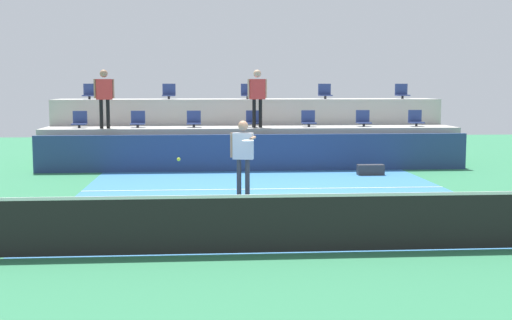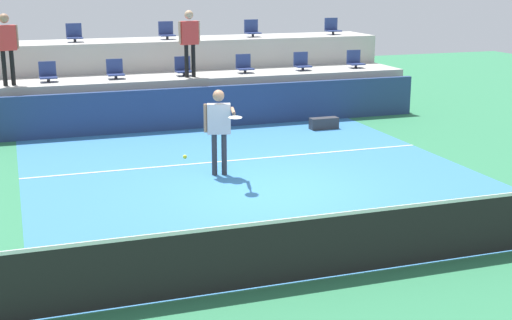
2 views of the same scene
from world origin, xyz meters
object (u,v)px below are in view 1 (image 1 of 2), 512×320
object	(u,v)px
tennis_player	(243,150)
stadium_chair_lower_right	(363,120)
spectator_leaning_on_rail	(257,92)
stadium_chair_upper_right	(325,93)
spectator_in_white	(104,93)
stadium_chair_lower_left	(138,121)
stadium_chair_upper_left	(169,93)
stadium_chair_lower_far_right	(416,120)
stadium_chair_lower_mid_left	(194,120)
stadium_chair_upper_far_right	(402,93)
tennis_ball	(179,159)
stadium_chair_lower_mid_right	(309,120)
stadium_chair_upper_far_left	(90,93)
stadium_chair_lower_center	(253,120)
stadium_chair_upper_center	(247,93)
stadium_chair_lower_far_left	(80,121)
equipment_bag	(371,170)

from	to	relation	value
tennis_player	stadium_chair_lower_right	bearing A→B (deg)	54.38
stadium_chair_lower_right	spectator_leaning_on_rail	size ratio (longest dim) A/B	0.29
stadium_chair_upper_right	spectator_in_white	world-z (taller)	spectator_in_white
stadium_chair_lower_left	stadium_chair_upper_left	distance (m)	2.18
stadium_chair_lower_far_right	stadium_chair_upper_right	size ratio (longest dim) A/B	1.00
stadium_chair_lower_left	stadium_chair_upper_right	size ratio (longest dim) A/B	1.00
stadium_chair_lower_mid_left	stadium_chair_upper_far_right	world-z (taller)	stadium_chair_upper_far_right
stadium_chair_lower_far_right	tennis_ball	bearing A→B (deg)	-130.07
tennis_player	spectator_in_white	size ratio (longest dim) A/B	0.98
stadium_chair_upper_right	spectator_in_white	distance (m)	7.52
stadium_chair_lower_left	stadium_chair_lower_mid_right	xyz separation A→B (m)	(5.39, 0.00, 0.00)
stadium_chair_upper_far_left	stadium_chair_upper_right	size ratio (longest dim) A/B	1.00
stadium_chair_lower_center	stadium_chair_upper_center	size ratio (longest dim) A/B	1.00
tennis_player	spectator_leaning_on_rail	size ratio (longest dim) A/B	0.98
stadium_chair_lower_far_left	spectator_leaning_on_rail	size ratio (longest dim) A/B	0.29
stadium_chair_upper_far_left	spectator_in_white	bearing A→B (deg)	-70.01
stadium_chair_lower_center	stadium_chair_upper_right	world-z (taller)	stadium_chair_upper_right
tennis_player	spectator_leaning_on_rail	xyz separation A→B (m)	(0.76, 5.49, 1.26)
stadium_chair_upper_right	stadium_chair_upper_far_left	bearing A→B (deg)	180.00
equipment_bag	stadium_chair_upper_center	bearing A→B (deg)	127.79
stadium_chair_lower_far_right	spectator_in_white	distance (m)	9.90
stadium_chair_upper_right	equipment_bag	size ratio (longest dim) A/B	0.68
spectator_in_white	equipment_bag	xyz separation A→B (m)	(7.79, -2.03, -2.19)
stadium_chair_lower_right	stadium_chair_upper_far_left	world-z (taller)	stadium_chair_upper_far_left
tennis_ball	stadium_chair_upper_far_right	bearing A→B (deg)	54.91
stadium_chair_lower_far_right	tennis_player	bearing A→B (deg)	-135.26
tennis_player	spectator_in_white	world-z (taller)	spectator_in_white
stadium_chair_lower_right	equipment_bag	bearing A→B (deg)	-98.12
stadium_chair_lower_right	stadium_chair_upper_left	distance (m)	6.59
stadium_chair_lower_center	stadium_chair_lower_far_right	size ratio (longest dim) A/B	1.00
stadium_chair_lower_far_right	stadium_chair_upper_far_left	bearing A→B (deg)	170.40
stadium_chair_lower_right	stadium_chair_upper_far_left	xyz separation A→B (m)	(-8.93, 1.80, 0.85)
stadium_chair_lower_left	stadium_chair_upper_far_right	xyz separation A→B (m)	(8.95, 1.80, 0.85)
stadium_chair_lower_far_left	tennis_ball	bearing A→B (deg)	-68.75
tennis_player	equipment_bag	world-z (taller)	tennis_player
stadium_chair_upper_right	equipment_bag	world-z (taller)	stadium_chair_upper_right
stadium_chair_lower_left	stadium_chair_upper_center	xyz separation A→B (m)	(3.56, 1.80, 0.85)
stadium_chair_lower_center	spectator_in_white	xyz separation A→B (m)	(-4.58, -0.38, 0.88)
stadium_chair_lower_center	stadium_chair_upper_far_right	distance (m)	5.69
stadium_chair_lower_mid_left	tennis_player	size ratio (longest dim) A/B	0.30
stadium_chair_lower_far_left	stadium_chair_lower_mid_left	distance (m)	3.54
stadium_chair_upper_far_left	tennis_ball	bearing A→B (deg)	-72.32
stadium_chair_lower_mid_left	spectator_in_white	bearing A→B (deg)	-171.93
stadium_chair_lower_far_left	stadium_chair_upper_right	size ratio (longest dim) A/B	1.00
stadium_chair_lower_center	tennis_player	bearing A→B (deg)	-96.42
stadium_chair_lower_mid_left	spectator_in_white	world-z (taller)	spectator_in_white
stadium_chair_lower_left	stadium_chair_lower_mid_left	xyz separation A→B (m)	(1.74, 0.00, 0.00)
stadium_chair_upper_far_left	stadium_chair_upper_right	distance (m)	7.99
spectator_in_white	equipment_bag	bearing A→B (deg)	-14.61
stadium_chair_lower_center	spectator_in_white	distance (m)	4.68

